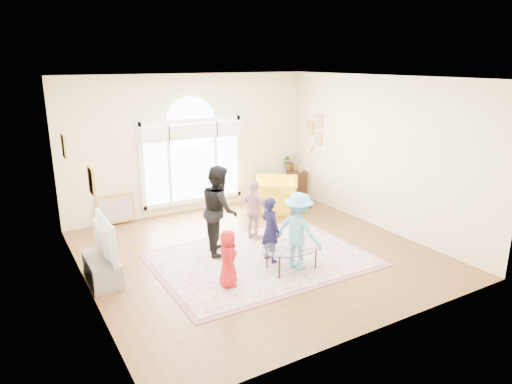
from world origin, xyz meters
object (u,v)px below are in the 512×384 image
area_rug (262,259)px  armchair (276,195)px  coffee_table (292,248)px  tv_console (102,269)px  television (99,238)px

area_rug → armchair: 2.89m
coffee_table → armchair: (1.54, 2.88, -0.02)m
tv_console → armchair: armchair is taller
television → tv_console: bearing=180.0°
area_rug → tv_console: (-2.69, 0.60, 0.20)m
television → coffee_table: television is taller
area_rug → tv_console: bearing=167.4°
area_rug → armchair: bearing=52.2°
area_rug → tv_console: tv_console is taller
armchair → television: bearing=-34.1°
tv_console → coffee_table: 3.16m
tv_console → armchair: (4.45, 1.67, 0.17)m
television → armchair: bearing=20.6°
television → coffee_table: 3.16m
coffee_table → armchair: bearing=63.8°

